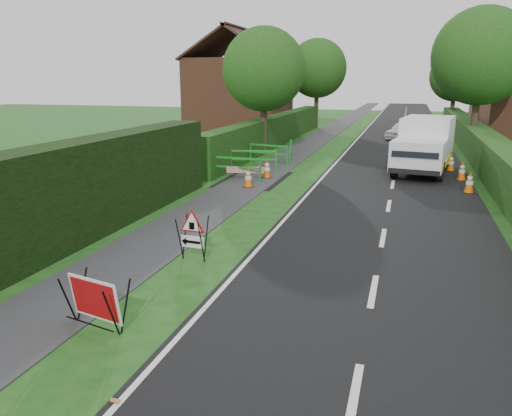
# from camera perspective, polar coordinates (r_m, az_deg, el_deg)

# --- Properties ---
(ground) EXTENTS (120.00, 120.00, 0.00)m
(ground) POSITION_cam_1_polar(r_m,az_deg,el_deg) (9.62, -2.43, -10.10)
(ground) COLOR #164B15
(ground) RESTS_ON ground
(road_surface) EXTENTS (6.00, 90.00, 0.02)m
(road_surface) POSITION_cam_1_polar(r_m,az_deg,el_deg) (43.43, 16.43, 8.68)
(road_surface) COLOR black
(road_surface) RESTS_ON ground
(footpath) EXTENTS (2.00, 90.00, 0.02)m
(footpath) POSITION_cam_1_polar(r_m,az_deg,el_deg) (43.83, 9.15, 9.13)
(footpath) COLOR #2D2D30
(footpath) RESTS_ON ground
(hedge_west_near) EXTENTS (1.10, 18.00, 2.50)m
(hedge_west_near) POSITION_cam_1_polar(r_m,az_deg,el_deg) (12.11, -25.52, -6.27)
(hedge_west_near) COLOR black
(hedge_west_near) RESTS_ON ground
(hedge_west_far) EXTENTS (1.00, 24.00, 1.80)m
(hedge_west_far) POSITION_cam_1_polar(r_m,az_deg,el_deg) (31.52, 2.19, 7.24)
(hedge_west_far) COLOR #14380F
(hedge_west_far) RESTS_ON ground
(hedge_east) EXTENTS (1.20, 50.00, 1.50)m
(hedge_east) POSITION_cam_1_polar(r_m,az_deg,el_deg) (24.83, 24.98, 3.90)
(hedge_east) COLOR #14380F
(hedge_east) RESTS_ON ground
(house_west) EXTENTS (7.50, 7.40, 7.88)m
(house_west) POSITION_cam_1_polar(r_m,az_deg,el_deg) (40.38, -1.85, 12.97)
(house_west) COLOR brown
(house_west) RESTS_ON ground
(tree_nw) EXTENTS (4.40, 4.40, 6.70)m
(tree_nw) POSITION_cam_1_polar(r_m,az_deg,el_deg) (27.30, 0.91, 15.55)
(tree_nw) COLOR #2D2116
(tree_nw) RESTS_ON ground
(tree_ne) EXTENTS (5.20, 5.20, 7.79)m
(tree_ne) POSITION_cam_1_polar(r_m,az_deg,el_deg) (30.46, 24.35, 15.51)
(tree_ne) COLOR #2D2116
(tree_ne) RESTS_ON ground
(tree_fw) EXTENTS (4.80, 4.80, 7.24)m
(tree_fw) POSITION_cam_1_polar(r_m,az_deg,el_deg) (42.91, 7.03, 15.55)
(tree_fw) COLOR #2D2116
(tree_fw) RESTS_ON ground
(tree_fe) EXTENTS (4.20, 4.20, 6.33)m
(tree_fe) POSITION_cam_1_polar(r_m,az_deg,el_deg) (46.37, 21.83, 13.82)
(tree_fe) COLOR #2D2116
(tree_fe) RESTS_ON ground
(red_rect_sign) EXTENTS (1.14, 0.83, 0.88)m
(red_rect_sign) POSITION_cam_1_polar(r_m,az_deg,el_deg) (8.69, -17.96, -9.98)
(red_rect_sign) COLOR black
(red_rect_sign) RESTS_ON ground
(triangle_sign) EXTENTS (0.73, 0.73, 1.01)m
(triangle_sign) POSITION_cam_1_polar(r_m,az_deg,el_deg) (11.28, -7.44, -2.64)
(triangle_sign) COLOR black
(triangle_sign) RESTS_ON ground
(works_van) EXTENTS (2.78, 5.43, 2.37)m
(works_van) POSITION_cam_1_polar(r_m,az_deg,el_deg) (23.08, 18.73, 6.94)
(works_van) COLOR silver
(works_van) RESTS_ON ground
(traffic_cone_0) EXTENTS (0.38, 0.38, 0.79)m
(traffic_cone_0) POSITION_cam_1_polar(r_m,az_deg,el_deg) (19.53, 23.22, 2.69)
(traffic_cone_0) COLOR black
(traffic_cone_0) RESTS_ON ground
(traffic_cone_1) EXTENTS (0.38, 0.38, 0.79)m
(traffic_cone_1) POSITION_cam_1_polar(r_m,az_deg,el_deg) (21.87, 22.48, 3.93)
(traffic_cone_1) COLOR black
(traffic_cone_1) RESTS_ON ground
(traffic_cone_2) EXTENTS (0.38, 0.38, 0.79)m
(traffic_cone_2) POSITION_cam_1_polar(r_m,az_deg,el_deg) (23.95, 21.39, 4.87)
(traffic_cone_2) COLOR black
(traffic_cone_2) RESTS_ON ground
(traffic_cone_3) EXTENTS (0.38, 0.38, 0.79)m
(traffic_cone_3) POSITION_cam_1_polar(r_m,az_deg,el_deg) (18.90, -0.89, 3.52)
(traffic_cone_3) COLOR black
(traffic_cone_3) RESTS_ON ground
(traffic_cone_4) EXTENTS (0.38, 0.38, 0.79)m
(traffic_cone_4) POSITION_cam_1_polar(r_m,az_deg,el_deg) (20.75, 1.26, 4.51)
(traffic_cone_4) COLOR black
(traffic_cone_4) RESTS_ON ground
(ped_barrier_0) EXTENTS (2.08, 0.49, 1.00)m
(ped_barrier_0) POSITION_cam_1_polar(r_m,az_deg,el_deg) (20.18, -2.21, 4.90)
(ped_barrier_0) COLOR #18881E
(ped_barrier_0) RESTS_ON ground
(ped_barrier_1) EXTENTS (2.08, 0.83, 1.00)m
(ped_barrier_1) POSITION_cam_1_polar(r_m,az_deg,el_deg) (22.20, -0.25, 5.80)
(ped_barrier_1) COLOR #18881E
(ped_barrier_1) RESTS_ON ground
(ped_barrier_2) EXTENTS (2.09, 0.78, 1.00)m
(ped_barrier_2) POSITION_cam_1_polar(r_m,az_deg,el_deg) (24.06, 1.45, 6.48)
(ped_barrier_2) COLOR #18881E
(ped_barrier_2) RESTS_ON ground
(ped_barrier_3) EXTENTS (0.77, 2.09, 1.00)m
(ped_barrier_3) POSITION_cam_1_polar(r_m,az_deg,el_deg) (25.01, 3.98, 6.75)
(ped_barrier_3) COLOR #18881E
(ped_barrier_3) RESTS_ON ground
(redwhite_plank) EXTENTS (1.46, 0.42, 0.25)m
(redwhite_plank) POSITION_cam_1_polar(r_m,az_deg,el_deg) (20.25, -1.25, 3.13)
(redwhite_plank) COLOR red
(redwhite_plank) RESTS_ON ground
(litter_can) EXTENTS (0.12, 0.07, 0.07)m
(litter_can) POSITION_cam_1_polar(r_m,az_deg,el_deg) (7.05, -15.78, -20.72)
(litter_can) COLOR #BF7F4C
(litter_can) RESTS_ON ground
(hatchback_car) EXTENTS (2.70, 3.87, 1.22)m
(hatchback_car) POSITION_cam_1_polar(r_m,az_deg,el_deg) (35.77, 16.54, 8.51)
(hatchback_car) COLOR white
(hatchback_car) RESTS_ON ground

